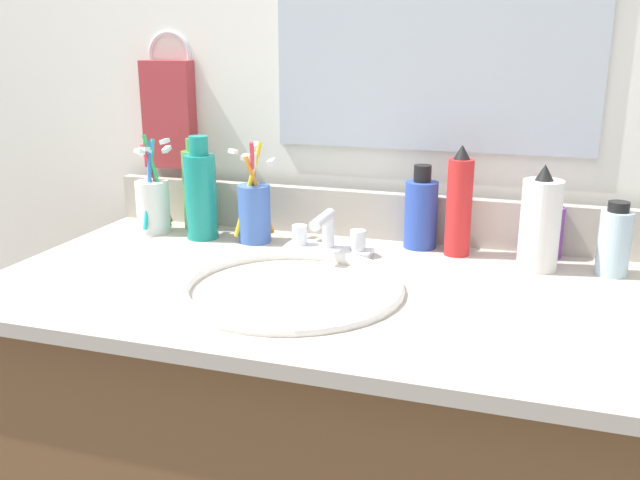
% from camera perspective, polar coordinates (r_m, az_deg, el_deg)
% --- Properties ---
extents(countertop, '(1.09, 0.58, 0.02)m').
position_cam_1_polar(countertop, '(1.11, 0.70, -4.09)').
color(countertop, '#B2A899').
rests_on(countertop, vanity_cabinet).
extents(backsplash, '(1.09, 0.02, 0.09)m').
position_cam_1_polar(backsplash, '(1.35, 4.23, 2.10)').
color(backsplash, '#B2A899').
rests_on(backsplash, countertop).
extents(back_wall, '(2.19, 0.04, 1.30)m').
position_cam_1_polar(back_wall, '(1.47, 4.62, -5.95)').
color(back_wall, white).
rests_on(back_wall, ground_plane).
extents(towel_ring, '(0.10, 0.01, 0.10)m').
position_cam_1_polar(towel_ring, '(1.51, -12.27, 14.66)').
color(towel_ring, silver).
extents(hand_towel, '(0.11, 0.04, 0.22)m').
position_cam_1_polar(hand_towel, '(1.50, -12.33, 10.04)').
color(hand_towel, '#A53338').
extents(sink_basin, '(0.35, 0.35, 0.11)m').
position_cam_1_polar(sink_basin, '(1.08, -2.48, -5.64)').
color(sink_basin, white).
rests_on(sink_basin, countertop).
extents(faucet, '(0.16, 0.10, 0.08)m').
position_cam_1_polar(faucet, '(1.24, 0.61, 0.05)').
color(faucet, silver).
rests_on(faucet, countertop).
extents(bottle_spray_red, '(0.05, 0.05, 0.20)m').
position_cam_1_polar(bottle_spray_red, '(1.24, 11.39, 2.89)').
color(bottle_spray_red, red).
rests_on(bottle_spray_red, countertop).
extents(bottle_gel_clear, '(0.05, 0.05, 0.12)m').
position_cam_1_polar(bottle_gel_clear, '(1.22, 23.09, -0.09)').
color(bottle_gel_clear, silver).
rests_on(bottle_gel_clear, countertop).
extents(bottle_toner_green, '(0.05, 0.05, 0.18)m').
position_cam_1_polar(bottle_toner_green, '(1.43, -10.23, 4.28)').
color(bottle_toner_green, '#4C9E4C').
rests_on(bottle_toner_green, countertop).
extents(bottle_cream_purple, '(0.05, 0.05, 0.11)m').
position_cam_1_polar(bottle_cream_purple, '(1.28, 18.30, 0.75)').
color(bottle_cream_purple, '#7A3899').
rests_on(bottle_cream_purple, countertop).
extents(bottle_lotion_white, '(0.07, 0.07, 0.18)m').
position_cam_1_polar(bottle_lotion_white, '(1.20, 17.68, 1.30)').
color(bottle_lotion_white, white).
rests_on(bottle_lotion_white, countertop).
extents(bottle_mouthwash_teal, '(0.06, 0.06, 0.20)m').
position_cam_1_polar(bottle_mouthwash_teal, '(1.35, -9.79, 3.80)').
color(bottle_mouthwash_teal, teal).
rests_on(bottle_mouthwash_teal, countertop).
extents(bottle_shampoo_blue, '(0.06, 0.06, 0.15)m').
position_cam_1_polar(bottle_shampoo_blue, '(1.28, 8.31, 2.29)').
color(bottle_shampoo_blue, '#2D4CB2').
rests_on(bottle_shampoo_blue, countertop).
extents(cup_blue_plastic, '(0.07, 0.08, 0.19)m').
position_cam_1_polar(cup_blue_plastic, '(1.31, -5.44, 2.43)').
color(cup_blue_plastic, '#3F66B7').
rests_on(cup_blue_plastic, countertop).
extents(cup_white_ceramic, '(0.07, 0.10, 0.20)m').
position_cam_1_polar(cup_white_ceramic, '(1.41, -13.59, 2.96)').
color(cup_white_ceramic, white).
rests_on(cup_white_ceramic, countertop).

